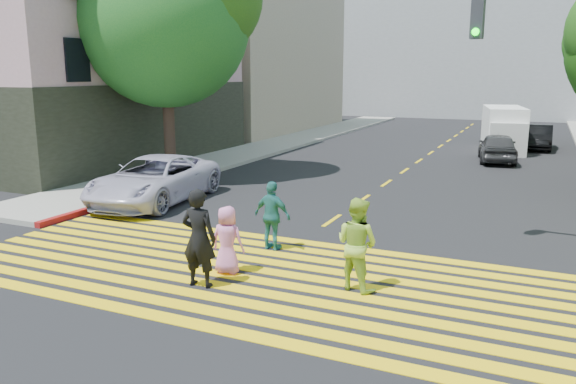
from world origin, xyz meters
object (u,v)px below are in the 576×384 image
Objects in this scene: silver_car at (507,128)px; dark_car_parked at (538,137)px; pedestrian_woman at (357,244)px; pedestrian_child at (227,240)px; white_van at (504,130)px; pedestrian_extra at (272,216)px; dark_car_near at (498,147)px; tree_left at (167,12)px; pedestrian_man at (199,238)px; white_sedan at (154,180)px.

silver_car is 4.63m from dark_car_parked.
pedestrian_woman reaches higher than pedestrian_child.
pedestrian_child is at bearing -109.67° from white_van.
dark_car_parked is 0.77× the size of white_van.
pedestrian_extra is 0.41× the size of dark_car_near.
tree_left reaches higher than pedestrian_man.
pedestrian_man is 1.19× the size of pedestrian_extra.
dark_car_parked is at bearing -96.23° from pedestrian_extra.
tree_left is 11.87m from pedestrian_extra.
pedestrian_child reaches higher than dark_car_near.
pedestrian_man is at bearing 70.34° from dark_car_near.
pedestrian_child is 28.26m from silver_car.
tree_left is 12.99m from pedestrian_child.
white_van reaches higher than dark_car_near.
silver_car is 0.93× the size of white_van.
pedestrian_woman is 1.26× the size of pedestrian_child.
pedestrian_woman is 0.45× the size of dark_car_near.
dark_car_parked is at bearing -78.14° from pedestrian_woman.
white_sedan is (-5.57, 2.87, -0.08)m from pedestrian_extra.
white_sedan is at bearing -120.04° from dark_car_parked.
white_van is at bearing 96.12° from silver_car.
pedestrian_extra reaches higher than dark_car_near.
pedestrian_extra is at bearing -110.16° from white_van.
white_van reaches higher than pedestrian_man.
white_van is at bearing -103.55° from pedestrian_child.
pedestrian_extra is at bearing 86.85° from silver_car.
pedestrian_man is at bearing -103.12° from dark_car_parked.
tree_left is 1.95× the size of silver_car.
pedestrian_woman is 2.69m from pedestrian_child.
pedestrian_extra is 26.43m from silver_car.
dark_car_near is at bearing 49.73° from white_sedan.
white_van is (3.85, 22.11, 0.39)m from pedestrian_child.
pedestrian_extra is 0.32× the size of white_van.
tree_left is 15.87m from dark_car_near.
white_sedan is (-5.30, 5.53, -0.23)m from pedestrian_man.
white_sedan reaches higher than pedestrian_child.
dark_car_near is at bearing 38.77° from tree_left.
pedestrian_extra is 22.60m from dark_car_parked.
pedestrian_extra is at bearing 69.35° from dark_car_near.
silver_car is 1.22× the size of dark_car_parked.
white_van is at bearing -97.42° from dark_car_near.
pedestrian_woman is 17.90m from dark_car_near.
dark_car_near is (4.00, 18.97, -0.29)m from pedestrian_man.
white_van is at bearing 48.97° from tree_left.
white_sedan is at bearing -19.67° from pedestrian_extra.
tree_left is 2.35× the size of dark_car_near.
pedestrian_child is 0.28× the size of white_van.
pedestrian_extra is (0.14, 1.82, 0.10)m from pedestrian_child.
white_sedan is at bearing 73.22° from silver_car.
dark_car_near is 5.89m from dark_car_parked.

